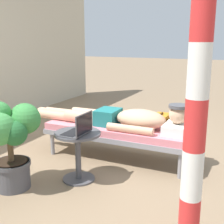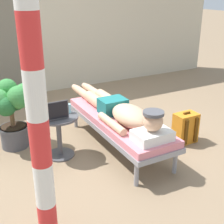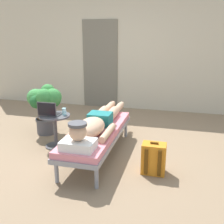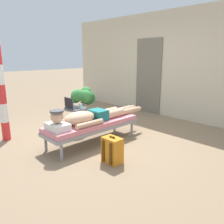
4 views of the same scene
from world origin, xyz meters
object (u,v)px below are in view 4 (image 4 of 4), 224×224
backpack (112,150)px  drink_glass (81,106)px  person_reclining (90,116)px  laptop (72,105)px  side_table (76,116)px  lounge_chair (92,125)px  potted_plant (83,100)px

backpack → drink_glass: bearing=161.6°
person_reclining → backpack: bearing=-16.1°
laptop → backpack: (1.64, -0.39, -0.39)m
drink_glass → side_table: bearing=-165.7°
lounge_chair → person_reclining: bearing=-90.0°
laptop → lounge_chair: bearing=-6.6°
lounge_chair → backpack: bearing=-19.2°
side_table → drink_glass: size_ratio=4.74×
side_table → backpack: (1.58, -0.44, -0.16)m
person_reclining → drink_glass: (-0.58, 0.23, 0.06)m
laptop → drink_glass: laptop is taller
lounge_chair → side_table: (-0.73, 0.14, 0.01)m
person_reclining → laptop: (-0.79, 0.14, 0.06)m
potted_plant → lounge_chair: bearing=-29.2°
lounge_chair → person_reclining: size_ratio=0.85×
lounge_chair → potted_plant: bearing=150.8°
side_table → drink_glass: 0.27m
laptop → side_table: bearing=40.5°
drink_glass → backpack: 1.56m
person_reclining → backpack: person_reclining is taller
lounge_chair → potted_plant: size_ratio=2.12×
lounge_chair → drink_glass: size_ratio=16.74×
lounge_chair → side_table: bearing=169.0°
lounge_chair → person_reclining: person_reclining is taller
person_reclining → laptop: size_ratio=7.00×
laptop → potted_plant: (-0.36, 0.55, -0.02)m
person_reclining → potted_plant: (-1.15, 0.70, 0.05)m
drink_glass → backpack: drink_glass is taller
side_table → backpack: size_ratio=1.23×
drink_glass → lounge_chair: bearing=-17.2°
drink_glass → laptop: bearing=-156.9°
lounge_chair → backpack: backpack is taller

